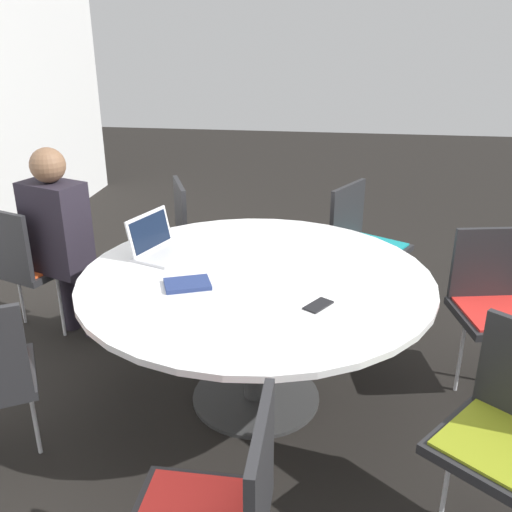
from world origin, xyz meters
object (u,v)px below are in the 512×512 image
(cell_phone, at_px, (318,305))
(person_0, at_px, (59,232))
(chair_0, at_px, (24,259))
(chair_5, at_px, (363,238))
(spiral_notebook, at_px, (187,284))
(chair_6, at_px, (200,230))
(laptop, at_px, (159,244))
(chair_4, at_px, (497,298))

(cell_phone, bearing_deg, person_0, 63.84)
(chair_0, distance_m, chair_5, 2.17)
(spiral_notebook, height_order, cell_phone, spiral_notebook)
(person_0, relative_size, spiral_notebook, 4.85)
(spiral_notebook, relative_size, cell_phone, 1.61)
(chair_5, relative_size, chair_6, 1.00)
(chair_6, bearing_deg, laptop, -22.11)
(person_0, distance_m, spiral_notebook, 1.14)
(chair_5, bearing_deg, spiral_notebook, -4.06)
(chair_4, relative_size, chair_5, 1.00)
(chair_4, height_order, chair_5, same)
(chair_6, distance_m, person_0, 0.98)
(laptop, bearing_deg, spiral_notebook, -126.28)
(chair_4, xyz_separation_m, chair_5, (0.82, 0.67, 0.00))
(chair_4, xyz_separation_m, laptop, (-0.12, 1.78, 0.26))
(cell_phone, bearing_deg, spiral_notebook, 78.86)
(chair_4, bearing_deg, chair_5, -62.45)
(laptop, height_order, spiral_notebook, laptop)
(chair_5, relative_size, spiral_notebook, 3.46)
(chair_4, relative_size, spiral_notebook, 3.46)
(cell_phone, bearing_deg, chair_4, -56.56)
(chair_0, distance_m, laptop, 1.03)
(chair_0, bearing_deg, chair_6, 55.48)
(chair_6, relative_size, person_0, 0.71)
(chair_0, relative_size, chair_4, 1.00)
(laptop, distance_m, cell_phone, 0.99)
(chair_4, height_order, spiral_notebook, chair_4)
(chair_0, distance_m, spiral_notebook, 1.38)
(chair_6, height_order, spiral_notebook, chair_6)
(chair_5, relative_size, person_0, 0.71)
(chair_0, height_order, chair_4, same)
(chair_4, bearing_deg, person_0, -15.10)
(chair_0, relative_size, spiral_notebook, 3.46)
(laptop, relative_size, spiral_notebook, 1.55)
(person_0, xyz_separation_m, laptop, (-0.28, -0.70, 0.06))
(person_0, height_order, cell_phone, person_0)
(chair_0, bearing_deg, person_0, 19.06)
(chair_5, distance_m, person_0, 1.94)
(chair_6, bearing_deg, cell_phone, 8.37)
(person_0, distance_m, cell_phone, 1.73)
(person_0, bearing_deg, cell_phone, -5.87)
(chair_5, distance_m, chair_6, 1.12)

